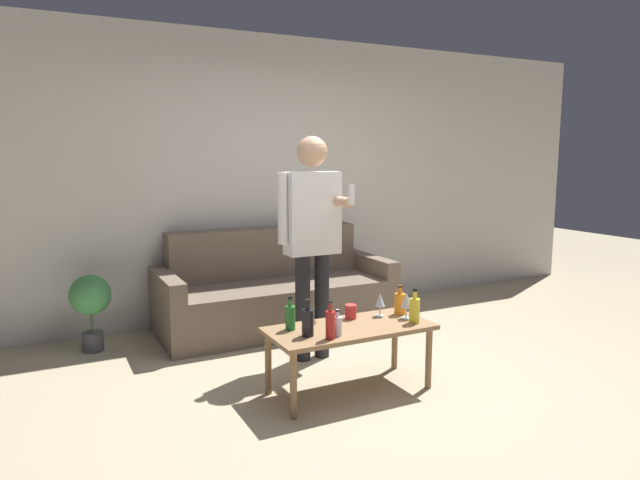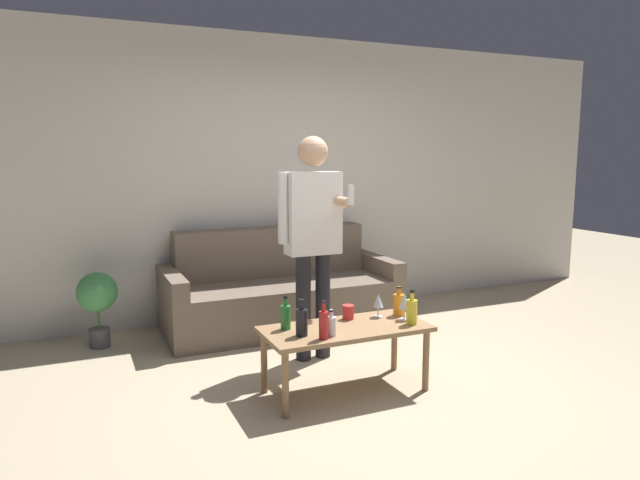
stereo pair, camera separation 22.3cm
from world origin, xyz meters
name	(u,v)px [view 2 (the right image)]	position (x,y,z in m)	size (l,w,h in m)	color
ground_plane	(390,396)	(0.00, 0.00, 0.00)	(16.00, 16.00, 0.00)	tan
wall_back	(274,178)	(0.00, 2.25, 1.35)	(8.00, 0.06, 2.70)	silver
couch	(280,292)	(-0.12, 1.78, 0.31)	(2.11, 0.87, 0.89)	#6B5B4C
coffee_table	(346,334)	(-0.23, 0.19, 0.40)	(1.10, 0.50, 0.45)	#8E6B47
bottle_orange	(331,325)	(-0.40, 0.06, 0.52)	(0.06, 0.06, 0.17)	silver
bottle_green	(286,316)	(-0.61, 0.31, 0.53)	(0.07, 0.07, 0.22)	#23752D
bottle_dark	(399,304)	(0.23, 0.29, 0.53)	(0.08, 0.08, 0.21)	orange
bottle_yellow	(302,321)	(-0.56, 0.14, 0.54)	(0.08, 0.08, 0.24)	black
bottle_red	(324,324)	(-0.47, 0.03, 0.54)	(0.06, 0.06, 0.24)	#B21E1E
bottle_clear	(412,311)	(0.20, 0.07, 0.54)	(0.07, 0.07, 0.23)	yellow
wine_glass_near	(404,302)	(0.21, 0.17, 0.58)	(0.08, 0.08, 0.19)	silver
wine_glass_far	(378,301)	(0.08, 0.31, 0.56)	(0.07, 0.07, 0.16)	silver
cup_on_table	(348,312)	(-0.13, 0.35, 0.50)	(0.08, 0.08, 0.10)	red
person_standing_front	(313,229)	(-0.18, 0.86, 1.02)	(0.48, 0.43, 1.71)	#232328
potted_plant	(97,297)	(-1.69, 1.82, 0.42)	(0.32, 0.32, 0.63)	#4C4C51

